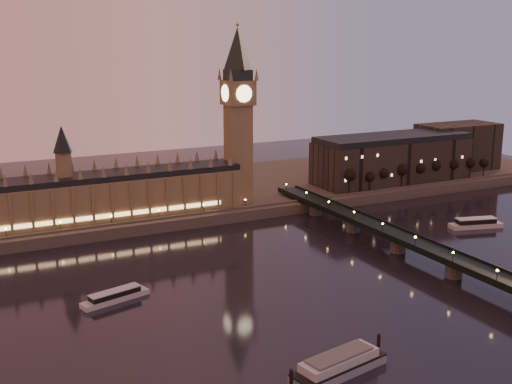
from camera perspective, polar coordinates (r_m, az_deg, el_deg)
ground at (r=259.57m, az=-1.06°, el=-9.49°), size 700.00×700.00×0.00m
far_embankment at (r=415.08m, az=-7.13°, el=-0.31°), size 560.00×130.00×6.00m
palace_of_westminster at (r=351.74m, az=-15.61°, el=-0.09°), size 180.00×26.62×52.00m
big_ben at (r=373.28m, az=-1.61°, el=7.75°), size 17.68×17.68×104.00m
westminster_bridge at (r=305.68m, az=14.70°, el=-5.23°), size 13.20×260.00×15.30m
city_block at (r=463.63m, az=13.91°, el=3.28°), size 155.00×45.00×34.00m
bare_tree_0 at (r=405.16m, az=8.21°, el=1.24°), size 6.77×6.77×13.77m
bare_tree_1 at (r=413.35m, az=9.84°, el=1.43°), size 6.77×6.77×13.77m
bare_tree_2 at (r=421.86m, az=11.42°, el=1.60°), size 6.77×6.77×13.77m
bare_tree_3 at (r=430.68m, az=12.93°, el=1.77°), size 6.77×6.77×13.77m
bare_tree_4 at (r=439.80m, az=14.37°, el=1.93°), size 6.77×6.77×13.77m
bare_tree_5 at (r=449.18m, az=15.76°, el=2.08°), size 6.77×6.77×13.77m
bare_tree_6 at (r=458.82m, az=17.09°, el=2.22°), size 6.77×6.77×13.77m
bare_tree_7 at (r=468.70m, az=18.37°, el=2.35°), size 6.77×6.77×13.77m
bare_tree_8 at (r=478.80m, az=19.59°, el=2.48°), size 6.77×6.77×13.77m
cruise_boat_a at (r=263.10m, az=-12.41°, el=-9.03°), size 28.67×13.25×4.49m
cruise_boat_b at (r=372.65m, az=18.96°, el=-2.65°), size 30.39×14.79×5.44m
moored_barge at (r=207.27m, az=7.39°, el=-14.96°), size 38.20×15.67×7.13m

